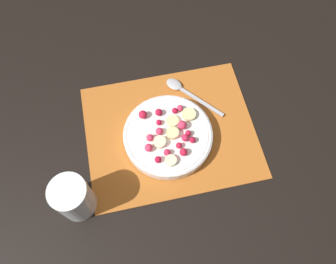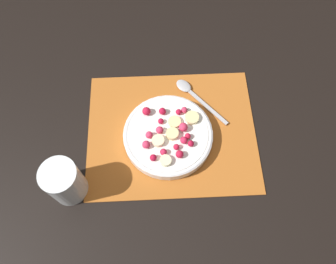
{
  "view_description": "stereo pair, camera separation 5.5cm",
  "coord_description": "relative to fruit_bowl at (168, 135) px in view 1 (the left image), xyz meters",
  "views": [
    {
      "loc": [
        -0.08,
        -0.34,
        0.75
      ],
      "look_at": [
        -0.01,
        -0.02,
        0.04
      ],
      "focal_mm": 35.0,
      "sensor_mm": 36.0,
      "label": 1
    },
    {
      "loc": [
        -0.03,
        -0.35,
        0.75
      ],
      "look_at": [
        -0.01,
        -0.02,
        0.04
      ],
      "focal_mm": 35.0,
      "sensor_mm": 36.0,
      "label": 2
    }
  ],
  "objects": [
    {
      "name": "placemat",
      "position": [
        0.01,
        0.02,
        -0.02
      ],
      "size": [
        0.42,
        0.34,
        0.01
      ],
      "color": "#B26023",
      "rests_on": "ground_plane"
    },
    {
      "name": "ground_plane",
      "position": [
        0.01,
        0.02,
        -0.02
      ],
      "size": [
        3.0,
        3.0,
        0.0
      ],
      "primitive_type": "plane",
      "color": "black"
    },
    {
      "name": "drinking_glass",
      "position": [
        -0.23,
        -0.12,
        0.03
      ],
      "size": [
        0.08,
        0.08,
        0.11
      ],
      "color": "white",
      "rests_on": "ground_plane"
    },
    {
      "name": "fruit_bowl",
      "position": [
        0.0,
        0.0,
        0.0
      ],
      "size": [
        0.22,
        0.22,
        0.05
      ],
      "color": "white",
      "rests_on": "placemat"
    },
    {
      "name": "spoon",
      "position": [
        0.07,
        0.13,
        -0.01
      ],
      "size": [
        0.13,
        0.15,
        0.01
      ],
      "rotation": [
        0.0,
        0.0,
        2.29
      ],
      "color": "#B2B2B7",
      "rests_on": "placemat"
    }
  ]
}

